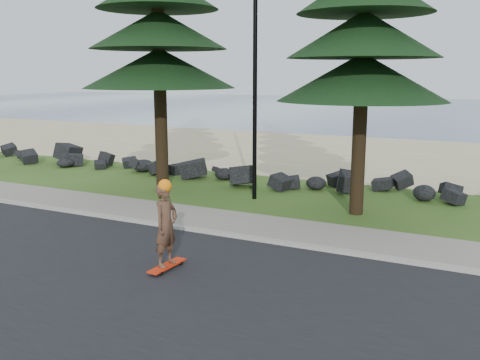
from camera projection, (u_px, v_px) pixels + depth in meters
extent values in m
plane|color=#32561B|center=(206.00, 222.00, 14.85)|extent=(160.00, 160.00, 0.00)
cube|color=black|center=(95.00, 276.00, 10.90)|extent=(160.00, 7.00, 0.02)
cube|color=#A09A90|center=(189.00, 229.00, 14.05)|extent=(160.00, 0.20, 0.10)
cube|color=gray|center=(209.00, 219.00, 15.02)|extent=(160.00, 2.00, 0.08)
cube|color=tan|center=(347.00, 153.00, 27.58)|extent=(160.00, 15.00, 0.01)
cube|color=#405A7A|center=(435.00, 110.00, 59.62)|extent=(160.00, 58.00, 0.01)
cylinder|color=black|center=(365.00, 1.00, 14.60)|extent=(0.40, 0.40, 12.00)
cylinder|color=black|center=(255.00, 76.00, 16.87)|extent=(0.14, 0.14, 8.00)
cube|color=red|center=(167.00, 266.00, 11.24)|extent=(0.31, 1.05, 0.03)
imported|color=#4E3324|center=(166.00, 225.00, 11.06)|extent=(0.45, 0.65, 1.73)
sphere|color=orange|center=(165.00, 186.00, 10.90)|extent=(0.28, 0.28, 0.28)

